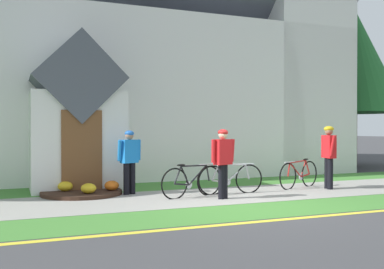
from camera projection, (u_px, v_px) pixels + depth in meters
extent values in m
plane|color=#3D3D3F|center=(185.00, 185.00, 12.89)|extent=(140.00, 140.00, 0.00)
cube|color=#99968E|center=(205.00, 196.00, 10.75)|extent=(32.00, 2.65, 0.01)
cube|color=#427F33|center=(248.00, 211.00, 8.79)|extent=(32.00, 1.57, 0.01)
cube|color=#427F33|center=(174.00, 185.00, 12.84)|extent=(24.00, 1.85, 0.01)
cube|color=yellow|center=(274.00, 220.00, 7.92)|extent=(28.00, 0.16, 0.01)
cube|color=white|center=(123.00, 104.00, 18.76)|extent=(14.98, 10.99, 5.32)
cube|color=#4C515B|center=(123.00, 6.00, 18.71)|extent=(15.48, 11.19, 11.19)
cube|color=white|center=(296.00, 33.00, 17.30)|extent=(3.17, 3.17, 10.73)
cube|color=white|center=(77.00, 141.00, 11.94)|extent=(2.40, 1.60, 2.60)
cube|color=#4C515B|center=(77.00, 79.00, 11.91)|extent=(2.40, 1.80, 2.40)
cube|color=brown|center=(82.00, 152.00, 11.18)|extent=(1.00, 0.06, 2.10)
cube|color=#7F6047|center=(46.00, 181.00, 11.19)|extent=(0.12, 0.12, 0.62)
cube|color=#7F6047|center=(110.00, 178.00, 11.85)|extent=(0.12, 0.12, 0.62)
cube|color=silver|center=(78.00, 147.00, 11.51)|extent=(1.93, 0.15, 1.05)
cube|color=#7F6047|center=(78.00, 125.00, 11.51)|extent=(2.05, 0.19, 0.12)
cube|color=black|center=(79.00, 143.00, 11.47)|extent=(1.54, 0.07, 0.16)
cylinder|color=#382319|center=(82.00, 193.00, 11.00)|extent=(1.97, 1.97, 0.10)
ellipsoid|color=orange|center=(112.00, 185.00, 11.09)|extent=(0.36, 0.36, 0.24)
ellipsoid|color=gold|center=(75.00, 184.00, 11.43)|extent=(0.36, 0.36, 0.24)
ellipsoid|color=gold|center=(65.00, 186.00, 10.94)|extent=(0.36, 0.36, 0.24)
ellipsoid|color=gold|center=(89.00, 188.00, 10.55)|extent=(0.36, 0.36, 0.24)
torus|color=black|center=(309.00, 174.00, 12.64)|extent=(0.71, 0.29, 0.74)
torus|color=black|center=(288.00, 176.00, 11.95)|extent=(0.71, 0.29, 0.74)
cylinder|color=#A51E19|center=(295.00, 170.00, 12.18)|extent=(0.53, 0.23, 0.44)
cylinder|color=#A51E19|center=(298.00, 162.00, 12.25)|extent=(0.72, 0.30, 0.07)
cylinder|color=#A51E19|center=(303.00, 169.00, 12.44)|extent=(0.25, 0.12, 0.46)
cylinder|color=#A51E19|center=(305.00, 175.00, 12.50)|extent=(0.40, 0.18, 0.09)
cylinder|color=#A51E19|center=(307.00, 167.00, 12.57)|extent=(0.21, 0.11, 0.41)
cylinder|color=#A51E19|center=(289.00, 170.00, 11.98)|extent=(0.12, 0.07, 0.37)
ellipsoid|color=black|center=(306.00, 159.00, 12.51)|extent=(0.25, 0.16, 0.05)
cylinder|color=silver|center=(290.00, 162.00, 12.00)|extent=(0.42, 0.18, 0.03)
cylinder|color=silver|center=(301.00, 177.00, 12.36)|extent=(0.18, 0.08, 0.18)
torus|color=black|center=(212.00, 181.00, 10.98)|extent=(0.75, 0.06, 0.75)
torus|color=black|center=(249.00, 179.00, 11.33)|extent=(0.75, 0.06, 0.75)
cylinder|color=#B7B7BC|center=(237.00, 173.00, 11.21)|extent=(0.55, 0.05, 0.44)
cylinder|color=#B7B7BC|center=(233.00, 164.00, 11.17)|extent=(0.75, 0.06, 0.08)
cylinder|color=#B7B7BC|center=(223.00, 173.00, 11.08)|extent=(0.26, 0.04, 0.47)
cylinder|color=#B7B7BC|center=(220.00, 181.00, 11.05)|extent=(0.41, 0.05, 0.09)
cylinder|color=#B7B7BC|center=(216.00, 172.00, 11.01)|extent=(0.22, 0.04, 0.42)
cylinder|color=#B7B7BC|center=(247.00, 172.00, 11.31)|extent=(0.12, 0.04, 0.37)
ellipsoid|color=black|center=(219.00, 163.00, 11.04)|extent=(0.24, 0.09, 0.05)
cylinder|color=silver|center=(246.00, 164.00, 11.30)|extent=(0.44, 0.04, 0.03)
cylinder|color=silver|center=(227.00, 182.00, 11.12)|extent=(0.18, 0.03, 0.18)
torus|color=black|center=(175.00, 184.00, 10.33)|extent=(0.73, 0.23, 0.74)
torus|color=black|center=(209.00, 181.00, 10.94)|extent=(0.73, 0.23, 0.74)
cylinder|color=black|center=(198.00, 175.00, 10.73)|extent=(0.55, 0.18, 0.47)
cylinder|color=black|center=(194.00, 166.00, 10.66)|extent=(0.74, 0.23, 0.05)
cylinder|color=black|center=(185.00, 176.00, 10.51)|extent=(0.26, 0.10, 0.47)
cylinder|color=black|center=(182.00, 184.00, 10.45)|extent=(0.41, 0.14, 0.09)
cylinder|color=black|center=(178.00, 175.00, 10.38)|extent=(0.22, 0.09, 0.41)
cylinder|color=black|center=(208.00, 173.00, 10.92)|extent=(0.12, 0.06, 0.39)
ellipsoid|color=black|center=(181.00, 165.00, 10.44)|extent=(0.25, 0.14, 0.05)
cylinder|color=silver|center=(206.00, 164.00, 10.89)|extent=(0.43, 0.14, 0.03)
cylinder|color=silver|center=(189.00, 185.00, 10.58)|extent=(0.18, 0.07, 0.18)
cylinder|color=black|center=(327.00, 173.00, 12.10)|extent=(0.15, 0.15, 0.84)
cylinder|color=black|center=(330.00, 174.00, 11.94)|extent=(0.15, 0.15, 0.84)
cube|color=red|center=(329.00, 147.00, 12.01)|extent=(0.29, 0.50, 0.62)
sphere|color=#936B51|center=(329.00, 131.00, 12.01)|extent=(0.22, 0.22, 0.22)
ellipsoid|color=gold|center=(329.00, 129.00, 12.01)|extent=(0.31, 0.28, 0.15)
cylinder|color=red|center=(325.00, 145.00, 12.30)|extent=(0.09, 0.24, 0.56)
cylinder|color=red|center=(333.00, 146.00, 11.72)|extent=(0.09, 0.23, 0.56)
cylinder|color=black|center=(221.00, 182.00, 10.29)|extent=(0.15, 0.15, 0.80)
cylinder|color=black|center=(224.00, 182.00, 10.36)|extent=(0.15, 0.15, 0.80)
cube|color=red|center=(223.00, 152.00, 10.32)|extent=(0.49, 0.35, 0.58)
sphere|color=beige|center=(223.00, 135.00, 10.31)|extent=(0.21, 0.21, 0.21)
ellipsoid|color=red|center=(223.00, 132.00, 10.31)|extent=(0.30, 0.32, 0.15)
cylinder|color=red|center=(213.00, 151.00, 10.16)|extent=(0.09, 0.10, 0.53)
cylinder|color=red|center=(232.00, 150.00, 10.48)|extent=(0.09, 0.16, 0.53)
cylinder|color=black|center=(132.00, 178.00, 11.11)|extent=(0.15, 0.15, 0.79)
cylinder|color=black|center=(126.00, 179.00, 10.97)|extent=(0.15, 0.15, 0.79)
cube|color=blue|center=(129.00, 151.00, 11.03)|extent=(0.49, 0.37, 0.57)
sphere|color=#936B51|center=(129.00, 136.00, 11.02)|extent=(0.20, 0.20, 0.20)
ellipsoid|color=#1E59B2|center=(129.00, 133.00, 11.02)|extent=(0.30, 0.32, 0.14)
cylinder|color=blue|center=(139.00, 150.00, 11.20)|extent=(0.09, 0.12, 0.52)
cylinder|color=blue|center=(120.00, 151.00, 10.86)|extent=(0.09, 0.18, 0.52)
cylinder|color=#4C3823|center=(353.00, 139.00, 19.77)|extent=(0.38, 0.38, 2.34)
cone|color=#23662D|center=(353.00, 59.00, 19.73)|extent=(4.35, 4.35, 4.72)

